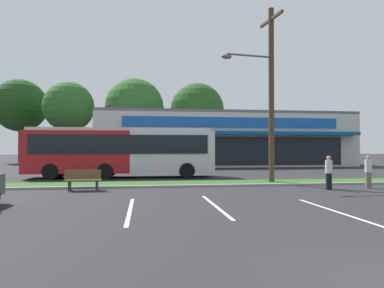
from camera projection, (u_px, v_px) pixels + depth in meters
The scene contains 15 objects.
grass_median at pixel (215, 183), 18.54m from camera, with size 56.00×2.20×0.12m, color #2D5B23.
curb_lip at pixel (220, 186), 17.33m from camera, with size 56.00×0.24×0.12m, color #99968C.
parking_stripe_0 at pixel (130, 210), 10.70m from camera, with size 0.12×4.80×0.01m, color silver.
parking_stripe_1 at pixel (215, 206), 11.50m from camera, with size 0.12×4.80×0.01m, color silver.
parking_stripe_2 at pixel (335, 211), 10.50m from camera, with size 0.12×4.80×0.01m, color silver.
storefront_building at pixel (222, 140), 40.62m from camera, with size 27.88×12.40×5.93m.
tree_far_left at pixel (20, 106), 47.95m from camera, with size 7.24×7.24×11.53m.
tree_left at pixel (69, 107), 44.65m from camera, with size 6.45×6.45×10.57m.
tree_mid_left at pixel (135, 108), 46.35m from camera, with size 7.84×7.84×11.33m.
tree_mid at pixel (197, 110), 48.05m from camera, with size 7.40×7.40×11.02m.
utility_pole at pixel (269, 89), 18.80m from camera, with size 3.08×2.40×9.58m.
city_bus at pixel (122, 151), 22.89m from camera, with size 12.15×2.92×3.25m.
bus_stop_bench at pixel (83, 179), 15.77m from camera, with size 1.60×0.45×0.95m.
pedestrian_near_bench at pixel (329, 173), 16.08m from camera, with size 0.32×0.32×1.58m.
pedestrian_by_pole at pixel (368, 172), 16.70m from camera, with size 0.32×0.32×1.58m.
Camera 1 is at (-3.77, -4.22, 1.90)m, focal length 32.42 mm.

